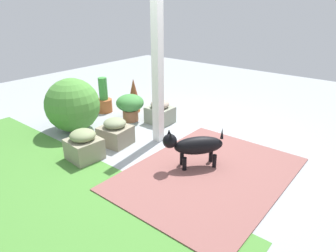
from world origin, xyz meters
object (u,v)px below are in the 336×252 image
Objects in this scene: stone_planter_nearest at (160,112)px; dog at (194,145)px; round_shrub at (73,105)px; terracotta_pot_broad at (130,105)px; porch_pillar at (158,74)px; stone_planter_far at (84,145)px; stone_planter_mid at (115,132)px; terracotta_pot_spiky at (134,96)px; terracotta_pot_tall at (104,100)px.

dog reaches higher than stone_planter_nearest.
round_shrub reaches higher than terracotta_pot_broad.
terracotta_pot_broad is (0.96, -0.32, -0.77)m from porch_pillar.
terracotta_pot_broad is at bearing -69.12° from stone_planter_far.
terracotta_pot_broad is (0.50, 0.26, 0.10)m from stone_planter_nearest.
stone_planter_mid is 1.00m from round_shrub.
round_shrub reaches higher than dog.
round_shrub reaches higher than stone_planter_nearest.
stone_planter_far is 0.50× the size of round_shrub.
stone_planter_mid is 1.51m from terracotta_pot_spiky.
terracotta_pot_tall is (0.33, -0.93, -0.21)m from round_shrub.
round_shrub is (0.92, 1.19, 0.25)m from stone_planter_nearest.
stone_planter_far is at bearing 151.71° from round_shrub.
terracotta_pot_broad is (-0.30, 0.40, -0.02)m from terracotta_pot_spiky.
porch_pillar is 1.27m from terracotta_pot_broad.
terracotta_pot_tall is 0.60m from terracotta_pot_spiky.
terracotta_pot_broad is 0.72× the size of dog.
round_shrub is at bearing 84.67° from terracotta_pot_spiky.
terracotta_pot_spiky is (-0.12, -1.32, -0.13)m from round_shrub.
stone_planter_far is 0.65× the size of terracotta_pot_tall.
terracotta_pot_spiky is at bearing -53.08° from terracotta_pot_broad.
porch_pillar reaches higher than round_shrub.
porch_pillar is 4.71× the size of stone_planter_nearest.
terracotta_pot_spiky is at bearing -95.33° from round_shrub.
stone_planter_mid is at bearing -88.32° from stone_planter_far.
round_shrub reaches higher than terracotta_pot_spiky.
porch_pillar reaches higher than terracotta_pot_spiky.
stone_planter_far is at bearing 110.88° from terracotta_pot_broad.
porch_pillar is 4.21× the size of terracotta_pot_broad.
stone_planter_far is at bearing 91.68° from stone_planter_mid.
porch_pillar is 1.15m from stone_planter_nearest.
terracotta_pot_tall reaches higher than terracotta_pot_spiky.
terracotta_pot_tall reaches higher than dog.
terracotta_pot_tall reaches higher than terracotta_pot_broad.
stone_planter_nearest reaches higher than stone_planter_mid.
round_shrub is 1.03m from terracotta_pot_broad.
stone_planter_mid is at bearing 123.82° from terracotta_pot_spiky.
terracotta_pot_spiky reaches higher than stone_planter_nearest.
terracotta_pot_broad is at bearing -18.37° from porch_pillar.
round_shrub is 1.34× the size of terracotta_pot_spiky.
terracotta_pot_tall is 0.98× the size of dog.
porch_pillar reaches higher than terracotta_pot_tall.
stone_planter_mid is (0.43, 0.53, -0.88)m from porch_pillar.
terracotta_pot_broad is (0.53, -0.85, 0.11)m from stone_planter_mid.
stone_planter_far is at bearing 114.79° from terracotta_pot_spiky.
dog is at bearing -172.69° from stone_planter_mid.
round_shrub is at bearing -28.29° from stone_planter_far.
round_shrub is at bearing 4.45° from stone_planter_mid.
terracotta_pot_tall is 1.37× the size of terracotta_pot_broad.
terracotta_pot_spiky is at bearing -9.77° from stone_planter_nearest.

